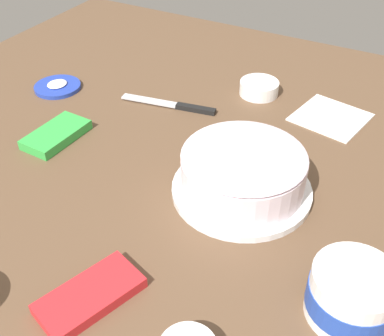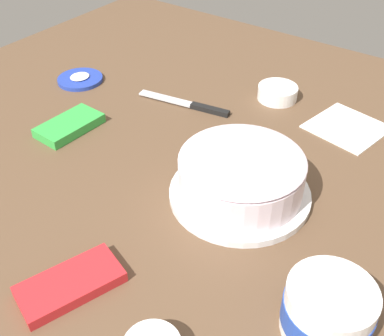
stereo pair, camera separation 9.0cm
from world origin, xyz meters
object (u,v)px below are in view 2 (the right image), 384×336
at_px(candy_box_lower, 69,126).
at_px(candy_box_upper, 70,284).
at_px(frosting_tub_lid, 80,79).
at_px(spreading_knife, 191,105).
at_px(paper_napkin, 347,127).
at_px(sprinkle_bowl_rainbow, 278,92).
at_px(frosted_cake, 241,177).
at_px(frosting_tub, 328,310).

height_order(candy_box_lower, candy_box_upper, candy_box_lower).
bearing_deg(frosting_tub_lid, candy_box_lower, -139.77).
xyz_separation_m(spreading_knife, paper_napkin, (0.13, -0.34, -0.00)).
relative_size(frosting_tub_lid, candy_box_lower, 0.81).
bearing_deg(sprinkle_bowl_rainbow, frosting_tub_lid, 115.41).
xyz_separation_m(frosted_cake, frosting_tub, (-0.17, -0.24, -0.00)).
distance_m(frosted_cake, sprinkle_bowl_rainbow, 0.38).
height_order(frosting_tub, candy_box_upper, frosting_tub).
distance_m(frosting_tub, paper_napkin, 0.54).
xyz_separation_m(spreading_knife, sprinkle_bowl_rainbow, (0.16, -0.15, 0.01)).
xyz_separation_m(frosting_tub, candy_box_lower, (0.14, 0.66, -0.03)).
distance_m(frosted_cake, candy_box_upper, 0.35).
height_order(frosting_tub, paper_napkin, frosting_tub).
bearing_deg(frosted_cake, paper_napkin, -12.52).
bearing_deg(sprinkle_bowl_rainbow, paper_napkin, -97.49).
height_order(spreading_knife, candy_box_lower, candy_box_lower).
distance_m(frosting_tub_lid, paper_napkin, 0.68).
bearing_deg(sprinkle_bowl_rainbow, candy_box_upper, -178.66).
xyz_separation_m(frosting_tub_lid, candy_box_lower, (-0.18, -0.15, 0.00)).
bearing_deg(frosting_tub_lid, spreading_knife, -78.62).
xyz_separation_m(frosted_cake, frosting_tub_lid, (0.15, 0.57, -0.04)).
relative_size(frosting_tub_lid, spreading_knife, 0.49).
xyz_separation_m(candy_box_upper, paper_napkin, (0.67, -0.17, -0.01)).
xyz_separation_m(frosted_cake, candy_box_lower, (-0.03, 0.42, -0.04)).
bearing_deg(candy_box_lower, paper_napkin, -50.90).
relative_size(frosting_tub_lid, paper_napkin, 0.77).
distance_m(frosting_tub_lid, candy_box_lower, 0.23).
xyz_separation_m(candy_box_lower, candy_box_upper, (-0.30, -0.33, -0.00)).
bearing_deg(frosting_tub_lid, frosting_tub, -111.24).
bearing_deg(paper_napkin, frosting_tub_lid, 106.60).
bearing_deg(frosting_tub, paper_napkin, 17.98).
relative_size(frosted_cake, candy_box_lower, 1.82).
height_order(sprinkle_bowl_rainbow, paper_napkin, sprinkle_bowl_rainbow).
xyz_separation_m(frosting_tub_lid, paper_napkin, (0.19, -0.65, -0.00)).
bearing_deg(candy_box_lower, sprinkle_bowl_rainbow, -35.59).
distance_m(frosting_tub, frosting_tub_lid, 0.87).
height_order(frosting_tub_lid, paper_napkin, frosting_tub_lid).
xyz_separation_m(sprinkle_bowl_rainbow, candy_box_upper, (-0.69, -0.02, -0.01)).
distance_m(candy_box_upper, paper_napkin, 0.69).
relative_size(frosting_tub, sprinkle_bowl_rainbow, 1.29).
distance_m(sprinkle_bowl_rainbow, paper_napkin, 0.19).
bearing_deg(frosting_tub_lid, candy_box_upper, -134.97).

